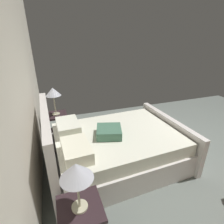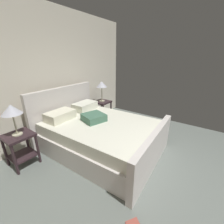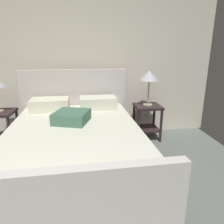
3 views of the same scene
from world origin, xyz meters
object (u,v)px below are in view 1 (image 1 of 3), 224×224
Objects in this scene: bed at (114,147)px; table_lamp_right at (53,93)px; table_lamp_left at (76,173)px; nightstand_right at (57,123)px; nightstand_left at (81,221)px.

bed reaches higher than table_lamp_right.
bed is 1.66m from table_lamp_right.
table_lamp_right is at bearing 2.39° from table_lamp_left.
table_lamp_left is at bearing -177.61° from nightstand_right.
table_lamp_left is at bearing -177.61° from table_lamp_right.
table_lamp_left is at bearing 116.57° from nightstand_left.
table_lamp_right is at bearing 0.00° from nightstand_right.
table_lamp_left is (-2.38, -0.10, 0.63)m from nightstand_right.
table_lamp_right is 1.09× the size of table_lamp_left.
nightstand_right is at bearing 36.43° from bed.
table_lamp_left is at bearing 146.66° from bed.
table_lamp_right is 0.98× the size of nightstand_left.
bed is 4.40× the size of table_lamp_left.
bed is at bearing -143.57° from nightstand_right.
nightstand_left is at bearing 146.66° from bed.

